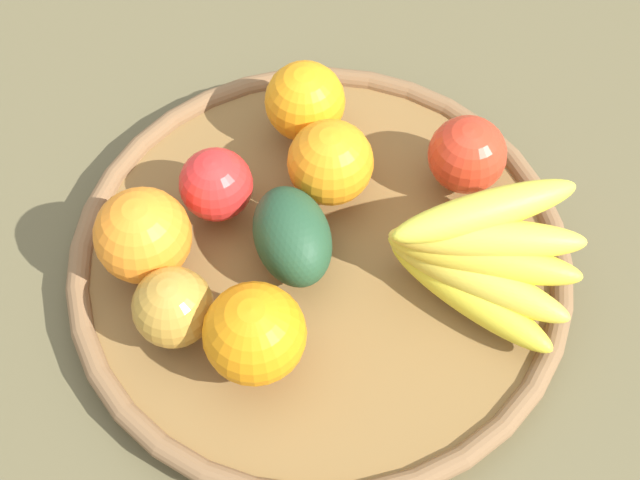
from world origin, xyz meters
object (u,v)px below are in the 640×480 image
at_px(avocado, 292,236).
at_px(orange_0, 305,101).
at_px(orange_2, 330,162).
at_px(apple_0, 216,184).
at_px(orange_3, 255,334).
at_px(orange_1, 143,236).
at_px(banana_bunch, 481,257).
at_px(apple_1, 466,154).
at_px(apple_2, 176,312).

xyz_separation_m(avocado, orange_0, (-0.12, 0.08, 0.01)).
bearing_deg(orange_2, apple_0, -110.26).
distance_m(orange_3, orange_1, 0.13).
bearing_deg(orange_2, orange_3, -51.08).
relative_size(apple_0, avocado, 0.69).
height_order(orange_3, orange_2, orange_3).
bearing_deg(banana_bunch, orange_1, -126.23).
relative_size(apple_0, orange_0, 0.87).
bearing_deg(orange_1, banana_bunch, 53.77).
height_order(banana_bunch, orange_0, banana_bunch).
relative_size(orange_3, orange_0, 1.10).
relative_size(orange_1, orange_0, 1.10).
xyz_separation_m(orange_2, orange_0, (-0.07, 0.02, -0.00)).
distance_m(apple_0, apple_1, 0.22).
bearing_deg(apple_0, orange_0, 108.19).
bearing_deg(orange_1, orange_2, 85.03).
bearing_deg(avocado, orange_2, 124.46).
bearing_deg(avocado, apple_2, -83.27).
bearing_deg(orange_3, orange_0, 139.75).
relative_size(orange_1, apple_1, 1.17).
relative_size(orange_0, apple_2, 1.12).
height_order(orange_1, apple_1, orange_1).
bearing_deg(orange_1, avocado, 60.89).
xyz_separation_m(orange_3, orange_2, (-0.11, 0.14, -0.00)).
height_order(avocado, orange_2, orange_2).
distance_m(banana_bunch, orange_1, 0.28).
bearing_deg(apple_1, orange_2, -115.71).
height_order(orange_3, apple_0, orange_3).
relative_size(banana_bunch, avocado, 1.72).
bearing_deg(apple_2, orange_3, 38.68).
bearing_deg(orange_1, orange_0, 106.65).
bearing_deg(orange_2, apple_1, 64.29).
height_order(avocado, apple_1, apple_1).
distance_m(apple_0, avocado, 0.09).
distance_m(apple_0, orange_1, 0.08).
distance_m(banana_bunch, apple_1, 0.11).
relative_size(avocado, orange_2, 1.24).
bearing_deg(banana_bunch, apple_1, 148.94).
height_order(orange_2, orange_0, orange_2).
distance_m(orange_3, apple_0, 0.15).
bearing_deg(orange_3, avocado, 132.50).
height_order(orange_1, orange_2, orange_1).
xyz_separation_m(orange_0, apple_2, (0.13, -0.20, -0.00)).
height_order(banana_bunch, apple_1, banana_bunch).
relative_size(orange_3, avocado, 0.86).
distance_m(orange_1, apple_1, 0.29).
relative_size(orange_3, orange_2, 1.07).
bearing_deg(avocado, banana_bunch, 48.15).
distance_m(apple_0, orange_2, 0.10).
relative_size(orange_3, apple_1, 1.17).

